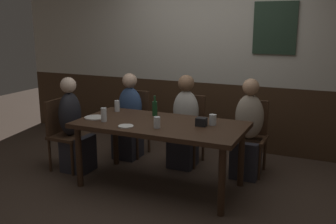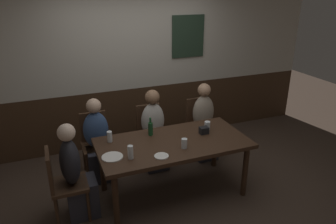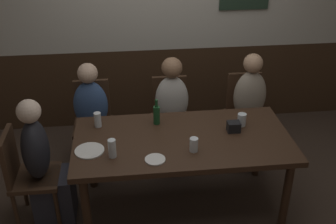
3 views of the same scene
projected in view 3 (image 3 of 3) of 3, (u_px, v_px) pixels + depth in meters
The scene contains 19 objects.
ground_plane at pixel (181, 205), 3.85m from camera, with size 12.00×12.00×0.00m, color #423328.
wall_back at pixel (163, 19), 4.66m from camera, with size 6.40×0.13×2.60m.
dining_table at pixel (183, 145), 3.53m from camera, with size 1.85×0.92×0.74m.
chair_head_west at pixel (26, 172), 3.48m from camera, with size 0.40×0.40×0.88m.
chair_left_far at pixel (93, 118), 4.30m from camera, with size 0.40×0.40×0.88m.
chair_right_far at pixel (245, 109), 4.46m from camera, with size 0.40×0.40×0.88m.
chair_mid_far at pixel (170, 113), 4.38m from camera, with size 0.40×0.40×0.88m.
person_head_west at pixel (45, 171), 3.50m from camera, with size 0.37×0.34×1.17m.
person_left_far at pixel (93, 127), 4.16m from camera, with size 0.34×0.37×1.15m.
person_right_far at pixel (249, 116), 4.32m from camera, with size 0.34×0.37×1.18m.
person_mid_far at pixel (172, 121), 4.24m from camera, with size 0.34×0.37×1.17m.
beer_glass_tall at pixel (98, 121), 3.64m from camera, with size 0.06×0.06×0.14m.
highball_clear at pixel (194, 146), 3.30m from camera, with size 0.07×0.07×0.12m.
pint_glass_amber at pixel (112, 149), 3.22m from camera, with size 0.06×0.06×0.15m.
pint_glass_stout at pixel (242, 120), 3.66m from camera, with size 0.08×0.08×0.11m.
beer_bottle_green at pixel (157, 114), 3.67m from camera, with size 0.06×0.06×0.24m.
plate_white_large at pixel (90, 151), 3.32m from camera, with size 0.24×0.24×0.01m, color white.
plate_white_small at pixel (155, 160), 3.21m from camera, with size 0.16×0.16×0.01m, color white.
condiment_caddy at pixel (234, 127), 3.57m from camera, with size 0.11×0.09×0.09m, color black.
Camera 3 is at (-0.46, -2.93, 2.62)m, focal length 44.01 mm.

